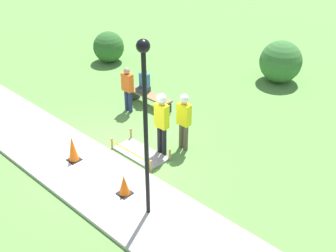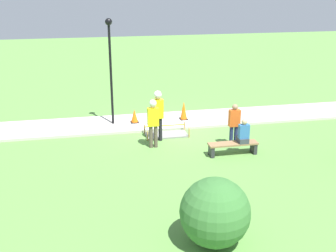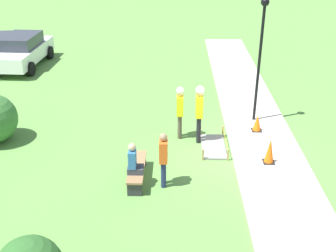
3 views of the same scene
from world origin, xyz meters
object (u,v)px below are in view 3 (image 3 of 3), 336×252
Objects in this scene: worker_assistant at (180,108)px; bystander_in_orange_shirt at (163,157)px; lamppost_near at (261,44)px; park_bench at (137,170)px; worker_supervisor at (199,108)px; parked_car_white at (23,50)px; traffic_cone_near_patch at (270,151)px; person_seated_on_bench at (133,161)px; traffic_cone_far_patch at (257,123)px.

worker_assistant is 1.13× the size of bystander_in_orange_shirt.
lamppost_near is (4.18, -3.18, 1.99)m from bystander_in_orange_shirt.
park_bench is 0.90× the size of worker_supervisor.
lamppost_near is at bearing -118.30° from parked_car_white.
lamppost_near is at bearing -37.26° from bystander_in_orange_shirt.
traffic_cone_near_patch is at bearing -129.03° from parked_car_white.
traffic_cone_near_patch is 0.45× the size of park_bench.
traffic_cone_near_patch is at bearing -70.05° from bystander_in_orange_shirt.
person_seated_on_bench is 0.55× the size of bystander_in_orange_shirt.
person_seated_on_bench is at bearing 156.81° from worker_assistant.
bystander_in_orange_shirt is 0.37× the size of lamppost_near.
worker_supervisor is (-0.65, 2.05, 0.82)m from traffic_cone_far_patch.
traffic_cone_near_patch is 0.43× the size of worker_assistant.
park_bench is at bearing 155.06° from worker_assistant.
person_seated_on_bench is 0.21× the size of lamppost_near.
traffic_cone_near_patch is at bearing -126.11° from worker_supervisor.
worker_supervisor is (1.49, 2.05, 0.71)m from traffic_cone_near_patch.
bystander_in_orange_shirt is 5.62m from lamppost_near.
worker_supervisor is (2.68, -1.90, 0.41)m from person_seated_on_bench.
bystander_in_orange_shirt is (-3.28, 3.13, 0.52)m from traffic_cone_far_patch.
bystander_in_orange_shirt is (-0.29, -0.76, 0.59)m from park_bench.
worker_assistant is at bearing -8.97° from bystander_in_orange_shirt.
traffic_cone_near_patch reaches higher than park_bench.
traffic_cone_near_patch reaches higher than traffic_cone_far_patch.
traffic_cone_near_patch is 4.13m from person_seated_on_bench.
worker_supervisor reaches higher than traffic_cone_near_patch.
worker_assistant reaches higher than parked_car_white.
traffic_cone_far_patch is 0.13× the size of lamppost_near.
traffic_cone_far_patch is 0.36× the size of bystander_in_orange_shirt.
park_bench is at bearing 141.73° from worker_supervisor.
traffic_cone_far_patch is 12.81m from parked_car_white.
worker_assistant is (1.78, 2.67, 0.60)m from traffic_cone_near_patch.
parked_car_white is (10.30, 6.61, 0.50)m from park_bench.
parked_car_white is at bearing 31.65° from person_seated_on_bench.
lamppost_near reaches higher than traffic_cone_far_patch.
traffic_cone_near_patch is 0.40× the size of worker_supervisor.
traffic_cone_near_patch is 0.49× the size of bystander_in_orange_shirt.
worker_supervisor is 11.62m from parked_car_white.
bystander_in_orange_shirt is at bearing -86.43° from person_seated_on_bench.
traffic_cone_near_patch is 3.88m from lamppost_near.
park_bench is at bearing 102.25° from traffic_cone_near_patch.
traffic_cone_far_patch is at bearing -43.71° from bystander_in_orange_shirt.
worker_supervisor is at bearing -22.39° from bystander_in_orange_shirt.
bystander_in_orange_shirt is at bearing 109.95° from traffic_cone_near_patch.
person_seated_on_bench is at bearing 93.57° from bystander_in_orange_shirt.
worker_assistant is (2.63, -1.22, 0.78)m from park_bench.
traffic_cone_far_patch is 0.65× the size of person_seated_on_bench.
bystander_in_orange_shirt is at bearing -110.96° from park_bench.
worker_supervisor reaches higher than park_bench.
worker_assistant reaches higher than traffic_cone_far_patch.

